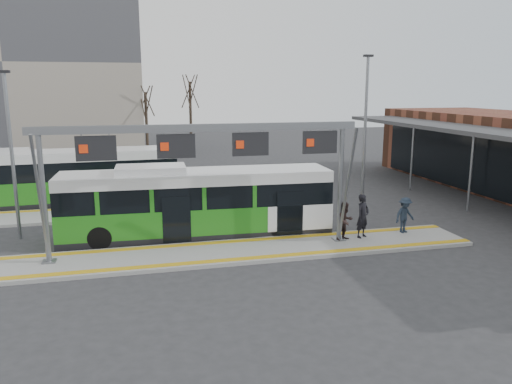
{
  "coord_description": "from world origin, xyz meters",
  "views": [
    {
      "loc": [
        -3.13,
        -19.37,
        6.76
      ],
      "look_at": [
        2.4,
        3.0,
        1.91
      ],
      "focal_mm": 35.0,
      "sensor_mm": 36.0,
      "label": 1
    }
  ],
  "objects_px": {
    "hero_bus": "(196,204)",
    "passenger_b": "(345,221)",
    "passenger_a": "(363,216)",
    "gantry": "(206,151)",
    "passenger_c": "(405,215)"
  },
  "relations": [
    {
      "from": "gantry",
      "to": "hero_bus",
      "type": "xyz_separation_m",
      "value": [
        -0.09,
        2.65,
        -2.77
      ]
    },
    {
      "from": "passenger_a",
      "to": "passenger_b",
      "type": "xyz_separation_m",
      "value": [
        -0.92,
        -0.19,
        -0.13
      ]
    },
    {
      "from": "passenger_b",
      "to": "passenger_c",
      "type": "relative_size",
      "value": 1.03
    },
    {
      "from": "gantry",
      "to": "passenger_a",
      "type": "height_order",
      "value": "gantry"
    },
    {
      "from": "hero_bus",
      "to": "passenger_a",
      "type": "bearing_deg",
      "value": -17.2
    },
    {
      "from": "gantry",
      "to": "passenger_c",
      "type": "height_order",
      "value": "gantry"
    },
    {
      "from": "passenger_c",
      "to": "hero_bus",
      "type": "bearing_deg",
      "value": 150.31
    },
    {
      "from": "gantry",
      "to": "hero_bus",
      "type": "height_order",
      "value": "gantry"
    },
    {
      "from": "hero_bus",
      "to": "passenger_c",
      "type": "bearing_deg",
      "value": -11.64
    },
    {
      "from": "gantry",
      "to": "passenger_c",
      "type": "distance_m",
      "value": 9.82
    },
    {
      "from": "passenger_b",
      "to": "passenger_c",
      "type": "bearing_deg",
      "value": -13.84
    },
    {
      "from": "gantry",
      "to": "passenger_b",
      "type": "height_order",
      "value": "gantry"
    },
    {
      "from": "hero_bus",
      "to": "passenger_b",
      "type": "bearing_deg",
      "value": -21.3
    },
    {
      "from": "gantry",
      "to": "passenger_a",
      "type": "bearing_deg",
      "value": 1.3
    },
    {
      "from": "gantry",
      "to": "passenger_b",
      "type": "relative_size",
      "value": 7.6
    }
  ]
}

